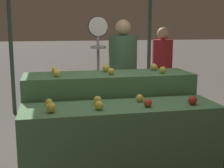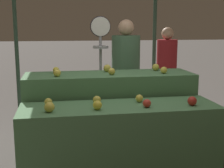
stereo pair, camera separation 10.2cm
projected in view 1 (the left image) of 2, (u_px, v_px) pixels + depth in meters
display_counter_front at (121, 148)px, 2.99m from camera, size 1.86×0.55×0.85m
display_counter_back at (109, 119)px, 3.54m from camera, size 1.86×0.55×1.06m
apple_front_0 at (51, 108)px, 2.66m from camera, size 0.09×0.09×0.09m
apple_front_1 at (99, 105)px, 2.75m from camera, size 0.08×0.08×0.08m
apple_front_2 at (148, 103)px, 2.84m from camera, size 0.08×0.08×0.08m
apple_front_3 at (192, 100)px, 2.92m from camera, size 0.09×0.09×0.09m
apple_front_4 at (49, 103)px, 2.87m from camera, size 0.07×0.07×0.07m
apple_front_5 at (98, 100)px, 2.95m from camera, size 0.08×0.08×0.08m
apple_front_6 at (140, 98)px, 3.04m from camera, size 0.07×0.07×0.07m
apple_back_0 at (57, 73)px, 3.21m from camera, size 0.08×0.08×0.08m
apple_back_1 at (111, 71)px, 3.34m from camera, size 0.07×0.07×0.07m
apple_back_2 at (163, 70)px, 3.45m from camera, size 0.08×0.08×0.08m
apple_back_3 at (55, 70)px, 3.43m from camera, size 0.07×0.07×0.07m
apple_back_4 at (106, 68)px, 3.55m from camera, size 0.09×0.09×0.09m
apple_back_5 at (154, 67)px, 3.66m from camera, size 0.08×0.08×0.08m
produce_scale at (98, 54)px, 4.02m from camera, size 0.26×0.20×1.70m
person_vendor_at_scale at (123, 71)px, 4.42m from camera, size 0.41×0.41×1.66m
person_customer_left at (162, 67)px, 5.29m from camera, size 0.44×0.44×1.55m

